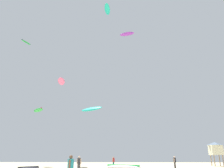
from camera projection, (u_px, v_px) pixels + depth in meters
name	position (u px, v px, depth m)	size (l,w,h in m)	color
person_foreground	(70.00, 167.00, 13.86)	(0.38, 0.56, 1.70)	teal
person_midground	(79.00, 163.00, 24.71)	(0.54, 0.38, 1.68)	#2D2D33
person_left	(113.00, 161.00, 33.59)	(0.37, 0.49, 1.62)	teal
person_right	(175.00, 161.00, 31.77)	(0.38, 0.50, 1.69)	black
kite_grounded_near	(29.00, 168.00, 28.19)	(2.43, 3.76, 0.45)	#2D2D33
kite_grounded_mid	(123.00, 167.00, 28.82)	(5.26, 4.08, 0.67)	white
lifeguard_tower	(215.00, 148.00, 40.50)	(2.30, 2.30, 4.15)	#8C704C
kite_aloft_0	(91.00, 109.00, 36.50)	(4.27, 3.34, 1.02)	#19B29E
kite_aloft_1	(38.00, 110.00, 40.29)	(3.13, 3.43, 0.54)	green
kite_aloft_2	(61.00, 81.00, 43.68)	(2.12, 4.65, 0.63)	#E5598C
kite_aloft_3	(107.00, 9.00, 40.28)	(0.97, 3.37, 0.42)	#19B29E
kite_aloft_4	(26.00, 42.00, 53.09)	(1.85, 3.02, 0.54)	green
kite_aloft_5	(127.00, 34.00, 44.53)	(2.99, 1.58, 0.66)	purple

